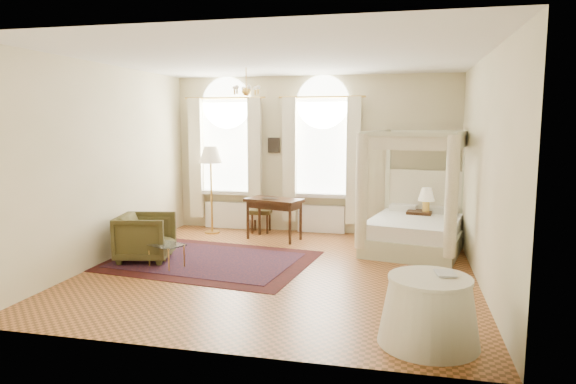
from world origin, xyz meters
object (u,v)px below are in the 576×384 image
Objects in this scene: canopy_bed at (415,224)px; nightstand at (419,228)px; writing_desk at (274,205)px; armchair at (146,237)px; stool at (261,213)px; side_table at (429,311)px; floor_lamp at (211,159)px; coffee_table at (166,246)px.

canopy_bed is 0.58m from nightstand.
canopy_bed is at bearing -6.60° from writing_desk.
canopy_bed is 4.78m from armchair.
armchair reaches higher than stool.
nightstand is 0.54× the size of writing_desk.
side_table reaches higher than stool.
floor_lamp is (-4.26, 0.06, 1.24)m from nightstand.
armchair is at bearing -130.99° from writing_desk.
coffee_table is (-3.94, -1.99, -0.15)m from canopy_bed.
writing_desk reaches higher than coffee_table.
nightstand is at bearing 4.59° from writing_desk.
canopy_bed reaches higher than armchair.
coffee_table is (-4.04, -2.53, 0.02)m from nightstand.
writing_desk is at bearing 173.40° from canopy_bed.
armchair is 1.31× the size of coffee_table.
armchair is at bearing 152.75° from side_table.
floor_lamp is at bearing 171.73° from canopy_bed.
canopy_bed is 4.42m from coffee_table.
nightstand is (0.10, 0.54, -0.17)m from canopy_bed.
nightstand is at bearing 89.94° from side_table.
armchair is at bearing 150.11° from coffee_table.
canopy_bed is 3.30m from stool.
canopy_bed is at bearing -100.20° from nightstand.
coffee_table is (0.53, -0.30, -0.06)m from armchair.
writing_desk is at bearing 62.25° from coffee_table.
armchair is (-4.47, -1.69, -0.10)m from canopy_bed.
armchair is 2.59m from floor_lamp.
armchair is (-1.30, -2.60, -0.01)m from stool.
writing_desk is 2.67m from armchair.
side_table is (4.56, -2.35, -0.04)m from armchair.
armchair is 5.13m from side_table.
stool is 0.46× the size of side_table.
writing_desk is at bearing 122.93° from side_table.
writing_desk is at bearing -53.48° from stool.
coffee_table is at bearing -104.88° from stool.
side_table is at bearing -26.90° from coffee_table.
writing_desk reaches higher than armchair.
writing_desk is 0.80m from stool.
writing_desk is 1.70m from floor_lamp.
canopy_bed is 4.34m from floor_lamp.
side_table is at bearing -88.69° from canopy_bed.
coffee_table is (-0.77, -2.90, -0.07)m from stool.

